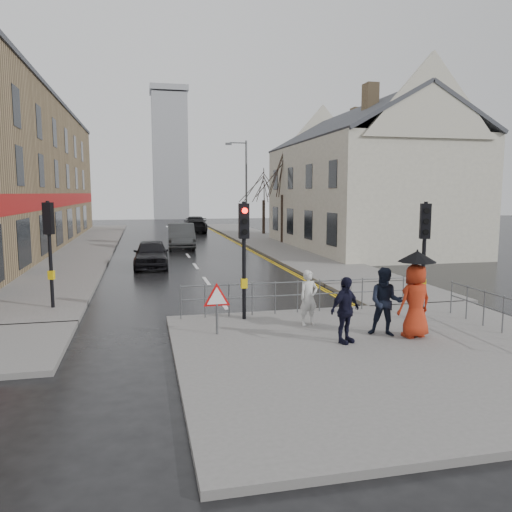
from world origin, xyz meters
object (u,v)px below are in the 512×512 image
pedestrian_d (345,310)px  pedestrian_with_umbrella (416,292)px  pedestrian_b (386,302)px  pedestrian_a (309,298)px  car_parked (151,254)px  car_mid (181,236)px

pedestrian_d → pedestrian_with_umbrella: bearing=-24.4°
pedestrian_b → pedestrian_with_umbrella: size_ratio=0.80×
pedestrian_b → pedestrian_d: 1.30m
pedestrian_a → car_parked: bearing=93.6°
pedestrian_b → pedestrian_a: bearing=167.0°
pedestrian_with_umbrella → pedestrian_d: size_ratio=1.35×
pedestrian_a → pedestrian_with_umbrella: (2.25, -1.72, 0.40)m
pedestrian_b → pedestrian_d: (-1.25, -0.36, -0.06)m
pedestrian_with_umbrella → car_mid: bearing=99.9°
pedestrian_a → pedestrian_b: bearing=-56.2°
car_parked → car_mid: (2.19, 8.94, 0.12)m
pedestrian_a → pedestrian_b: 2.13m
pedestrian_b → car_mid: bearing=127.7°
pedestrian_b → pedestrian_with_umbrella: pedestrian_with_umbrella is taller
car_mid → pedestrian_b: bearing=-78.9°
pedestrian_with_umbrella → car_mid: pedestrian_with_umbrella is taller
car_mid → pedestrian_with_umbrella: bearing=-77.4°
pedestrian_b → pedestrian_with_umbrella: bearing=5.7°
pedestrian_a → pedestrian_with_umbrella: pedestrian_with_umbrella is taller
pedestrian_a → pedestrian_b: pedestrian_b is taller
pedestrian_a → pedestrian_with_umbrella: bearing=-51.4°
car_parked → car_mid: bearing=78.1°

